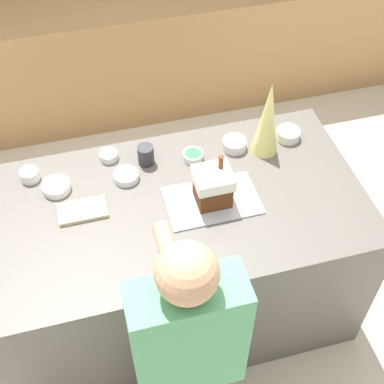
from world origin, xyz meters
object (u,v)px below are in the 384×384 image
object	(u,v)px
candy_bowl_behind_tray	(30,175)
candy_bowl_near_tray_right	(126,176)
gingerbread_house	(213,186)
mug	(146,155)
decorative_tree	(268,119)
candy_bowl_far_right	(109,155)
person	(188,365)
candy_bowl_center_rear	(56,187)
candy_bowl_beside_tree	(193,156)
candy_bowl_near_tray_left	(288,134)
baking_tray	(212,200)
candy_bowl_far_left	(234,144)
cookbook	(82,211)

from	to	relation	value
candy_bowl_behind_tray	candy_bowl_near_tray_right	world-z (taller)	candy_bowl_behind_tray
gingerbread_house	mug	xyz separation A→B (m)	(-0.25, 0.34, -0.05)
decorative_tree	mug	bearing A→B (deg)	173.77
mug	candy_bowl_far_right	bearing A→B (deg)	156.64
person	candy_bowl_behind_tray	bearing A→B (deg)	115.48
candy_bowl_center_rear	gingerbread_house	bearing A→B (deg)	-20.52
gingerbread_house	candy_bowl_far_right	distance (m)	0.60
candy_bowl_far_right	decorative_tree	bearing A→B (deg)	-10.33
candy_bowl_beside_tree	candy_bowl_far_right	bearing A→B (deg)	164.87
decorative_tree	candy_bowl_near_tray_left	xyz separation A→B (m)	(0.15, 0.05, -0.18)
gingerbread_house	candy_bowl_near_tray_right	distance (m)	0.45
baking_tray	person	bearing A→B (deg)	-113.33
candy_bowl_near_tray_left	person	distance (m)	1.32
candy_bowl_near_tray_left	candy_bowl_far_left	world-z (taller)	same
decorative_tree	candy_bowl_near_tray_right	bearing A→B (deg)	-178.33
decorative_tree	candy_bowl_behind_tray	world-z (taller)	decorative_tree
baking_tray	candy_bowl_beside_tree	world-z (taller)	candy_bowl_beside_tree
candy_bowl_beside_tree	person	xyz separation A→B (m)	(-0.29, -1.01, -0.12)
cookbook	person	xyz separation A→B (m)	(0.30, -0.80, -0.11)
mug	candy_bowl_behind_tray	bearing A→B (deg)	176.41
baking_tray	person	world-z (taller)	person
candy_bowl_near_tray_right	candy_bowl_far_left	world-z (taller)	candy_bowl_far_left
candy_bowl_near_tray_left	mug	bearing A→B (deg)	178.96
candy_bowl_far_left	candy_bowl_far_right	bearing A→B (deg)	171.94
cookbook	person	world-z (taller)	person
gingerbread_house	cookbook	size ratio (longest dim) A/B	1.09
baking_tray	candy_bowl_behind_tray	bearing A→B (deg)	155.64
candy_bowl_far_left	mug	xyz separation A→B (m)	(-0.46, 0.01, 0.02)
candy_bowl_behind_tray	person	size ratio (longest dim) A/B	0.06
candy_bowl_beside_tree	candy_bowl_far_right	size ratio (longest dim) A/B	1.12
decorative_tree	candy_bowl_center_rear	bearing A→B (deg)	-179.67
decorative_tree	mug	world-z (taller)	decorative_tree
baking_tray	cookbook	distance (m)	0.61
candy_bowl_near_tray_left	mug	size ratio (longest dim) A/B	1.20
baking_tray	candy_bowl_near_tray_left	size ratio (longest dim) A/B	3.51
person	gingerbread_house	bearing A→B (deg)	66.65
decorative_tree	person	distance (m)	1.22
baking_tray	candy_bowl_near_tray_right	distance (m)	0.44
decorative_tree	cookbook	bearing A→B (deg)	-169.44
candy_bowl_behind_tray	mug	bearing A→B (deg)	-3.59
gingerbread_house	candy_bowl_near_tray_left	size ratio (longest dim) A/B	1.97
baking_tray	candy_bowl_center_rear	xyz separation A→B (m)	(-0.70, 0.26, 0.02)
mug	cookbook	bearing A→B (deg)	-145.29
mug	decorative_tree	bearing A→B (deg)	-6.23
baking_tray	candy_bowl_far_right	bearing A→B (deg)	135.87
candy_bowl_near_tray_right	mug	world-z (taller)	mug
decorative_tree	cookbook	xyz separation A→B (m)	(-0.96, -0.18, -0.20)
candy_bowl_behind_tray	candy_bowl_center_rear	bearing A→B (deg)	-42.58
candy_bowl_behind_tray	candy_bowl_far_left	xyz separation A→B (m)	(1.04, -0.05, 0.00)
baking_tray	candy_bowl_near_tray_left	bearing A→B (deg)	32.19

